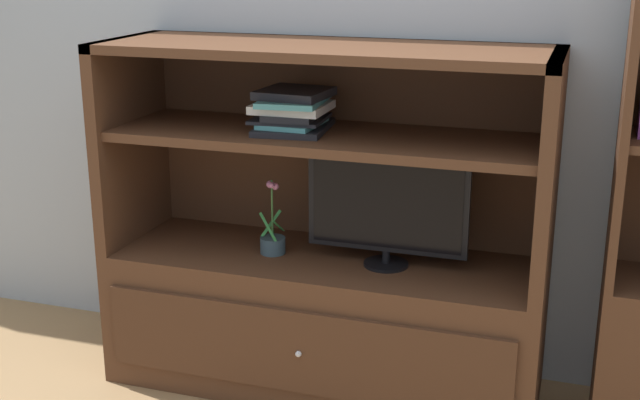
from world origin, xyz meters
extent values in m
cube|color=#9EA8B2|center=(0.00, 0.75, 1.40)|extent=(6.00, 0.10, 2.80)
cube|color=#4C2D1C|center=(0.00, 0.40, 0.28)|extent=(1.72, 0.57, 0.55)
cube|color=#462A19|center=(0.00, 0.11, 0.28)|extent=(1.58, 0.02, 0.33)
sphere|color=silver|center=(0.00, 0.09, 0.28)|extent=(0.02, 0.02, 0.02)
cube|color=#4C2D1C|center=(-0.84, 0.40, 0.97)|extent=(0.05, 0.57, 0.83)
cube|color=#4C2D1C|center=(0.84, 0.40, 0.97)|extent=(0.05, 0.57, 0.83)
cube|color=#4C2D1C|center=(0.00, 0.67, 0.97)|extent=(1.72, 0.02, 0.83)
cube|color=#4C2D1C|center=(0.00, 0.40, 1.37)|extent=(1.72, 0.57, 0.04)
cube|color=#4C2D1C|center=(0.00, 0.40, 1.03)|extent=(1.62, 0.51, 0.04)
cylinder|color=black|center=(0.26, 0.39, 0.56)|extent=(0.17, 0.17, 0.01)
cylinder|color=black|center=(0.26, 0.39, 0.59)|extent=(0.03, 0.03, 0.05)
cube|color=black|center=(0.26, 0.39, 0.80)|extent=(0.62, 0.02, 0.39)
cube|color=black|center=(0.26, 0.37, 0.80)|extent=(0.58, 0.00, 0.35)
cylinder|color=#384C56|center=(-0.21, 0.38, 0.58)|extent=(0.10, 0.10, 0.07)
cylinder|color=#3D6B33|center=(-0.21, 0.38, 0.74)|extent=(0.01, 0.01, 0.24)
cube|color=#2D7A38|center=(-0.18, 0.38, 0.67)|extent=(0.02, 0.12, 0.08)
cube|color=#2D7A38|center=(-0.22, 0.40, 0.67)|extent=(0.07, 0.05, 0.11)
cube|color=#2D7A38|center=(-0.22, 0.35, 0.67)|extent=(0.09, 0.04, 0.11)
sphere|color=#C6729E|center=(-0.20, 0.37, 0.84)|extent=(0.02, 0.02, 0.02)
sphere|color=#C6729E|center=(-0.20, 0.39, 0.83)|extent=(0.03, 0.03, 0.03)
sphere|color=#C6729E|center=(-0.22, 0.39, 0.83)|extent=(0.03, 0.03, 0.03)
cube|color=black|center=(-0.13, 0.41, 1.06)|extent=(0.29, 0.36, 0.02)
cube|color=teal|center=(-0.13, 0.40, 1.08)|extent=(0.21, 0.27, 0.02)
cube|color=black|center=(-0.14, 0.40, 1.10)|extent=(0.29, 0.28, 0.01)
cube|color=black|center=(-0.12, 0.40, 1.12)|extent=(0.20, 0.28, 0.02)
cube|color=silver|center=(-0.13, 0.40, 1.15)|extent=(0.27, 0.25, 0.03)
cube|color=teal|center=(-0.12, 0.41, 1.17)|extent=(0.25, 0.35, 0.02)
cube|color=black|center=(-0.12, 0.40, 1.20)|extent=(0.27, 0.27, 0.03)
cube|color=#4C2D1C|center=(1.07, 0.40, 1.16)|extent=(0.03, 0.39, 1.11)
camera|label=1|loc=(0.96, -2.57, 1.74)|focal=47.19mm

